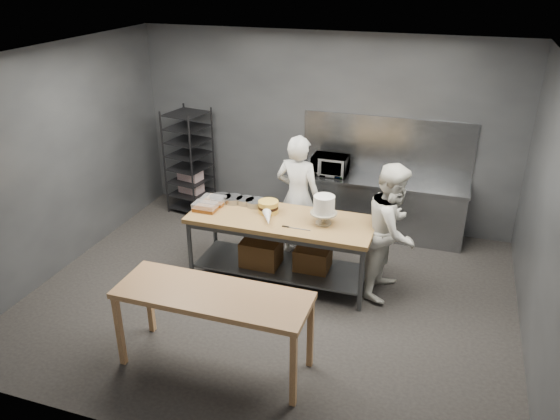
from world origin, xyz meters
name	(u,v)px	position (x,y,z in m)	size (l,w,h in m)	color
ground	(272,295)	(0.00, 0.00, 0.00)	(6.00, 6.00, 0.00)	black
back_wall	(324,130)	(0.00, 2.50, 1.50)	(6.00, 0.04, 3.00)	#4C4F54
work_table	(282,242)	(0.00, 0.41, 0.57)	(2.40, 0.90, 0.92)	olive
near_counter	(213,300)	(-0.13, -1.43, 0.81)	(2.00, 0.70, 0.90)	brown
back_counter	(379,207)	(1.00, 2.18, 0.45)	(2.60, 0.60, 0.90)	slate
splashback_panel	(386,146)	(1.00, 2.48, 1.35)	(2.60, 0.02, 0.90)	slate
speed_rack	(189,162)	(-2.19, 2.10, 0.86)	(0.70, 0.75, 1.75)	black
chef_behind	(298,197)	(-0.01, 1.15, 0.90)	(0.66, 0.43, 1.81)	white
chef_right	(392,230)	(1.38, 0.59, 0.87)	(0.85, 0.66, 1.75)	silver
microwave	(330,165)	(0.20, 2.18, 1.05)	(0.54, 0.37, 0.30)	black
frosted_cake_stand	(324,206)	(0.55, 0.42, 1.16)	(0.34, 0.34, 0.38)	#A89F86
layer_cake	(268,207)	(-0.22, 0.51, 1.00)	(0.26, 0.26, 0.16)	#E6B749
cake_pans	(237,200)	(-0.73, 0.67, 0.96)	(0.80, 0.31, 0.07)	gray
piping_bag	(268,218)	(-0.13, 0.24, 0.98)	(0.12, 0.12, 0.38)	white
offset_spatula	(292,228)	(0.21, 0.17, 0.93)	(0.36, 0.02, 0.02)	slate
pastry_clamshells	(209,204)	(-1.02, 0.41, 0.98)	(0.33, 0.43, 0.11)	brown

